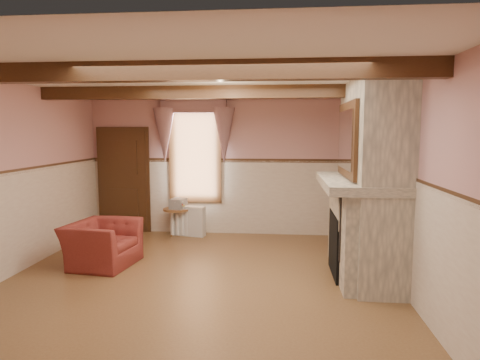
# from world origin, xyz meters

# --- Properties ---
(floor) EXTENTS (5.50, 6.00, 0.01)m
(floor) POSITION_xyz_m (0.00, 0.00, 0.00)
(floor) COLOR brown
(floor) RESTS_ON ground
(ceiling) EXTENTS (5.50, 6.00, 0.01)m
(ceiling) POSITION_xyz_m (0.00, 0.00, 2.80)
(ceiling) COLOR silver
(ceiling) RESTS_ON wall_back
(wall_back) EXTENTS (5.50, 0.02, 2.80)m
(wall_back) POSITION_xyz_m (0.00, 3.00, 1.40)
(wall_back) COLOR tan
(wall_back) RESTS_ON floor
(wall_front) EXTENTS (5.50, 0.02, 2.80)m
(wall_front) POSITION_xyz_m (0.00, -3.00, 1.40)
(wall_front) COLOR tan
(wall_front) RESTS_ON floor
(wall_left) EXTENTS (0.02, 6.00, 2.80)m
(wall_left) POSITION_xyz_m (-2.75, 0.00, 1.40)
(wall_left) COLOR tan
(wall_left) RESTS_ON floor
(wall_right) EXTENTS (0.02, 6.00, 2.80)m
(wall_right) POSITION_xyz_m (2.75, 0.00, 1.40)
(wall_right) COLOR tan
(wall_right) RESTS_ON floor
(wainscot) EXTENTS (5.50, 6.00, 1.50)m
(wainscot) POSITION_xyz_m (0.00, 0.00, 0.75)
(wainscot) COLOR beige
(wainscot) RESTS_ON floor
(chair_rail) EXTENTS (5.50, 6.00, 0.08)m
(chair_rail) POSITION_xyz_m (0.00, 0.00, 1.50)
(chair_rail) COLOR black
(chair_rail) RESTS_ON wainscot
(firebox) EXTENTS (0.20, 0.95, 0.90)m
(firebox) POSITION_xyz_m (2.00, 0.60, 0.45)
(firebox) COLOR black
(firebox) RESTS_ON floor
(armchair) EXTENTS (1.05, 1.16, 0.68)m
(armchair) POSITION_xyz_m (-1.63, 0.69, 0.34)
(armchair) COLOR maroon
(armchair) RESTS_ON floor
(side_table) EXTENTS (0.61, 0.61, 0.55)m
(side_table) POSITION_xyz_m (-0.93, 2.70, 0.28)
(side_table) COLOR brown
(side_table) RESTS_ON floor
(book_stack) EXTENTS (0.33, 0.37, 0.20)m
(book_stack) POSITION_xyz_m (-0.90, 2.69, 0.65)
(book_stack) COLOR #B7AD8C
(book_stack) RESTS_ON side_table
(radiator) EXTENTS (0.72, 0.32, 0.60)m
(radiator) POSITION_xyz_m (-0.71, 2.70, 0.30)
(radiator) COLOR silver
(radiator) RESTS_ON floor
(bowl) EXTENTS (0.34, 0.34, 0.08)m
(bowl) POSITION_xyz_m (2.24, 0.54, 1.46)
(bowl) COLOR brown
(bowl) RESTS_ON mantel
(mantel_clock) EXTENTS (0.14, 0.24, 0.20)m
(mantel_clock) POSITION_xyz_m (2.24, 1.30, 1.52)
(mantel_clock) COLOR black
(mantel_clock) RESTS_ON mantel
(oil_lamp) EXTENTS (0.11, 0.11, 0.28)m
(oil_lamp) POSITION_xyz_m (2.24, 1.04, 1.56)
(oil_lamp) COLOR gold
(oil_lamp) RESTS_ON mantel
(candle_red) EXTENTS (0.06, 0.06, 0.16)m
(candle_red) POSITION_xyz_m (2.24, 0.01, 1.50)
(candle_red) COLOR #A9142C
(candle_red) RESTS_ON mantel
(jar_yellow) EXTENTS (0.06, 0.06, 0.12)m
(jar_yellow) POSITION_xyz_m (2.24, 0.36, 1.48)
(jar_yellow) COLOR gold
(jar_yellow) RESTS_ON mantel
(fireplace) EXTENTS (0.85, 2.00, 2.80)m
(fireplace) POSITION_xyz_m (2.42, 0.60, 1.40)
(fireplace) COLOR gray
(fireplace) RESTS_ON floor
(mantel) EXTENTS (1.05, 2.05, 0.12)m
(mantel) POSITION_xyz_m (2.24, 0.60, 1.36)
(mantel) COLOR gray
(mantel) RESTS_ON fireplace
(overmantel_mirror) EXTENTS (0.06, 1.44, 1.04)m
(overmantel_mirror) POSITION_xyz_m (2.06, 0.60, 1.97)
(overmantel_mirror) COLOR silver
(overmantel_mirror) RESTS_ON fireplace
(door) EXTENTS (1.10, 0.10, 2.10)m
(door) POSITION_xyz_m (-2.10, 2.94, 1.05)
(door) COLOR black
(door) RESTS_ON floor
(window) EXTENTS (1.06, 0.08, 2.02)m
(window) POSITION_xyz_m (-0.60, 2.97, 1.65)
(window) COLOR white
(window) RESTS_ON wall_back
(window_drapes) EXTENTS (1.30, 0.14, 1.40)m
(window_drapes) POSITION_xyz_m (-0.60, 2.88, 2.25)
(window_drapes) COLOR gray
(window_drapes) RESTS_ON wall_back
(ceiling_beam_front) EXTENTS (5.50, 0.18, 0.20)m
(ceiling_beam_front) POSITION_xyz_m (0.00, -1.20, 2.70)
(ceiling_beam_front) COLOR black
(ceiling_beam_front) RESTS_ON ceiling
(ceiling_beam_back) EXTENTS (5.50, 0.18, 0.20)m
(ceiling_beam_back) POSITION_xyz_m (0.00, 1.20, 2.70)
(ceiling_beam_back) COLOR black
(ceiling_beam_back) RESTS_ON ceiling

